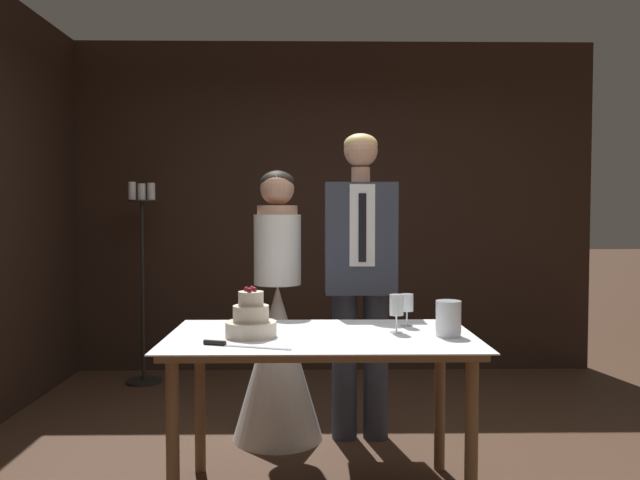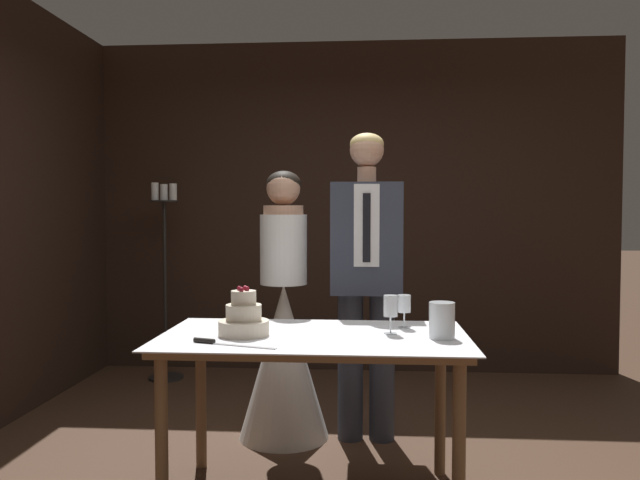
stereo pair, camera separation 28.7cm
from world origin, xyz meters
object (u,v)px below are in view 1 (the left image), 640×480
(cake_knife, at_px, (230,344))
(wine_glass_middle, at_px, (407,304))
(wine_glass_near, at_px, (396,306))
(hurricane_candle, at_px, (448,319))
(tiered_cake, at_px, (251,320))
(cake_table, at_px, (321,353))
(bride, at_px, (278,341))
(candle_stand, at_px, (143,279))
(groom, at_px, (360,270))

(cake_knife, relative_size, wine_glass_middle, 2.34)
(wine_glass_near, bearing_deg, wine_glass_middle, 64.18)
(cake_knife, relative_size, hurricane_candle, 2.34)
(tiered_cake, bearing_deg, hurricane_candle, -0.43)
(cake_table, height_order, wine_glass_middle, wine_glass_middle)
(tiered_cake, height_order, wine_glass_near, tiered_cake)
(hurricane_candle, distance_m, bride, 1.21)
(tiered_cake, height_order, bride, bride)
(wine_glass_near, xyz_separation_m, candle_stand, (-1.74, 1.99, -0.08))
(tiered_cake, relative_size, groom, 0.13)
(wine_glass_near, bearing_deg, candle_stand, 131.18)
(bride, bearing_deg, cake_table, -72.71)
(cake_table, distance_m, wine_glass_near, 0.42)
(bride, relative_size, groom, 0.88)
(cake_knife, distance_m, bride, 1.06)
(tiered_cake, xyz_separation_m, wine_glass_middle, (0.76, 0.24, 0.04))
(tiered_cake, xyz_separation_m, cake_knife, (-0.07, -0.21, -0.07))
(groom, bearing_deg, hurricane_candle, -67.80)
(hurricane_candle, height_order, candle_stand, candle_stand)
(groom, bearing_deg, wine_glass_middle, -72.56)
(cake_knife, height_order, candle_stand, candle_stand)
(tiered_cake, distance_m, wine_glass_near, 0.69)
(wine_glass_middle, height_order, candle_stand, candle_stand)
(hurricane_candle, distance_m, candle_stand, 2.86)
(cake_knife, height_order, bride, bride)
(wine_glass_middle, bearing_deg, bride, 138.91)
(cake_knife, bearing_deg, wine_glass_middle, 45.20)
(bride, bearing_deg, wine_glass_near, -50.86)
(hurricane_candle, xyz_separation_m, bride, (-0.83, 0.84, -0.27))
(hurricane_candle, bearing_deg, bride, 134.93)
(wine_glass_middle, xyz_separation_m, hurricane_candle, (0.15, -0.24, -0.04))
(candle_stand, bearing_deg, tiered_cake, -63.04)
(cake_knife, bearing_deg, wine_glass_near, 38.16)
(cake_table, relative_size, groom, 0.79)
(tiered_cake, distance_m, cake_knife, 0.23)
(cake_knife, bearing_deg, cake_table, 48.56)
(hurricane_candle, xyz_separation_m, candle_stand, (-1.97, 2.08, -0.04))
(wine_glass_near, xyz_separation_m, hurricane_candle, (0.23, -0.09, -0.05))
(wine_glass_near, distance_m, groom, 0.76)
(wine_glass_near, xyz_separation_m, wine_glass_middle, (0.07, 0.15, -0.01))
(cake_knife, distance_m, wine_glass_middle, 0.95)
(wine_glass_middle, bearing_deg, tiered_cake, -162.62)
(candle_stand, bearing_deg, wine_glass_middle, -45.37)
(bride, bearing_deg, tiered_cake, -95.41)
(bride, relative_size, candle_stand, 1.00)
(bride, distance_m, candle_stand, 1.70)
(cake_table, distance_m, tiered_cake, 0.37)
(wine_glass_middle, bearing_deg, hurricane_candle, -57.55)
(wine_glass_near, bearing_deg, hurricane_candle, -21.94)
(cake_knife, distance_m, wine_glass_near, 0.82)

